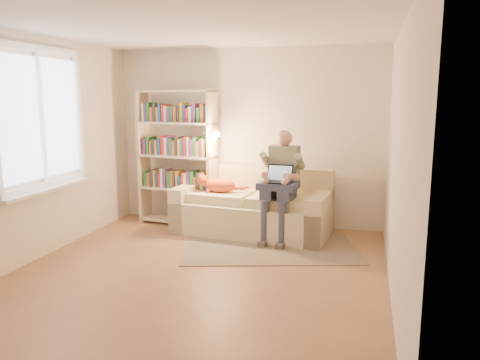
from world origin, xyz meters
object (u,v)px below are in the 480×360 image
(person, at_px, (281,178))
(bookshelf, at_px, (177,151))
(laptop, at_px, (278,178))
(sofa, at_px, (253,210))
(cat, at_px, (215,185))

(person, distance_m, bookshelf, 1.69)
(laptop, relative_size, bookshelf, 0.18)
(sofa, height_order, bookshelf, bookshelf)
(cat, bearing_deg, bookshelf, 166.20)
(laptop, height_order, bookshelf, bookshelf)
(person, relative_size, laptop, 4.00)
(bookshelf, bearing_deg, laptop, -10.11)
(sofa, relative_size, cat, 3.30)
(bookshelf, bearing_deg, person, -5.97)
(sofa, xyz_separation_m, laptop, (0.41, -0.32, 0.53))
(sofa, distance_m, cat, 0.64)
(person, xyz_separation_m, laptop, (-0.02, -0.12, 0.03))
(person, distance_m, laptop, 0.12)
(person, xyz_separation_m, bookshelf, (-1.63, 0.36, 0.28))
(person, bearing_deg, sofa, 160.59)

